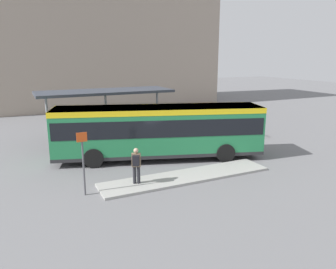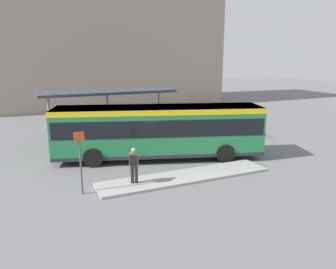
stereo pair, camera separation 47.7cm
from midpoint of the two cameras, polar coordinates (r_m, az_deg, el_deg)
ground_plane at (r=19.46m, az=-2.29°, el=-4.14°), size 120.00×120.00×0.00m
curb_island at (r=16.43m, az=2.48°, el=-7.31°), size 8.79×1.80×0.12m
city_bus at (r=18.99m, az=-2.31°, el=1.04°), size 12.09×6.05×3.07m
pedestrian_waiting at (r=15.15m, az=-6.46°, el=-5.07°), size 0.50×0.54×1.70m
bicycle_orange at (r=25.50m, az=14.78°, el=0.50°), size 0.48×1.61×0.70m
bicycle_red at (r=25.76m, az=13.09°, el=0.74°), size 0.48×1.65×0.71m
station_shelter at (r=23.48m, az=-11.46°, el=7.14°), size 9.27×3.28×3.57m
potted_planter_near_shelter at (r=21.48m, az=-12.40°, el=-0.75°), size 1.03×1.03×1.41m
platform_sign at (r=14.46m, az=-15.47°, el=-4.47°), size 0.44×0.08×2.80m
station_building at (r=42.75m, az=-12.23°, el=17.66°), size 27.52×10.97×18.39m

